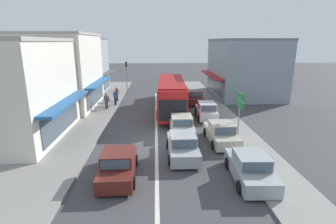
{
  "coord_description": "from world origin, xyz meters",
  "views": [
    {
      "loc": [
        0.01,
        -17.46,
        6.91
      ],
      "look_at": [
        1.0,
        3.66,
        1.2
      ],
      "focal_mm": 28.0,
      "sensor_mm": 36.0,
      "label": 1
    }
  ],
  "objects_px": {
    "parked_sedan_kerb_rear": "(194,98)",
    "pedestrian_with_handbag_near": "(106,100)",
    "sedan_adjacent_lane_trail": "(118,165)",
    "city_bus": "(171,94)",
    "directional_road_sign": "(240,105)",
    "pedestrian_browsing_midblock": "(117,93)",
    "parked_sedan_kerb_second": "(221,133)",
    "sedan_behind_bus_mid": "(183,146)",
    "parked_sedan_kerb_front": "(250,168)",
    "parked_hatchback_kerb_third": "(206,111)",
    "sedan_queue_far_back": "(182,126)",
    "pedestrian_far_walker": "(115,97)",
    "traffic_light_downstreet": "(126,71)"
  },
  "relations": [
    {
      "from": "sedan_behind_bus_mid",
      "to": "pedestrian_browsing_midblock",
      "type": "xyz_separation_m",
      "value": [
        -6.21,
        15.38,
        0.4
      ]
    },
    {
      "from": "traffic_light_downstreet",
      "to": "parked_hatchback_kerb_third",
      "type": "bearing_deg",
      "value": -57.58
    },
    {
      "from": "sedan_queue_far_back",
      "to": "parked_hatchback_kerb_third",
      "type": "height_order",
      "value": "parked_hatchback_kerb_third"
    },
    {
      "from": "city_bus",
      "to": "parked_sedan_kerb_second",
      "type": "bearing_deg",
      "value": -70.27
    },
    {
      "from": "pedestrian_with_handbag_near",
      "to": "pedestrian_far_walker",
      "type": "xyz_separation_m",
      "value": [
        0.63,
        1.73,
        -0.0
      ]
    },
    {
      "from": "parked_sedan_kerb_front",
      "to": "parked_hatchback_kerb_third",
      "type": "relative_size",
      "value": 1.14
    },
    {
      "from": "sedan_adjacent_lane_trail",
      "to": "parked_sedan_kerb_second",
      "type": "xyz_separation_m",
      "value": [
        6.58,
        4.57,
        0.0
      ]
    },
    {
      "from": "city_bus",
      "to": "directional_road_sign",
      "type": "height_order",
      "value": "directional_road_sign"
    },
    {
      "from": "parked_sedan_kerb_rear",
      "to": "parked_sedan_kerb_front",
      "type": "bearing_deg",
      "value": -88.82
    },
    {
      "from": "parked_sedan_kerb_second",
      "to": "directional_road_sign",
      "type": "bearing_deg",
      "value": 5.55
    },
    {
      "from": "sedan_adjacent_lane_trail",
      "to": "traffic_light_downstreet",
      "type": "xyz_separation_m",
      "value": [
        -2.06,
        24.35,
        2.19
      ]
    },
    {
      "from": "parked_sedan_kerb_front",
      "to": "parked_sedan_kerb_second",
      "type": "height_order",
      "value": "same"
    },
    {
      "from": "sedan_behind_bus_mid",
      "to": "pedestrian_with_handbag_near",
      "type": "height_order",
      "value": "pedestrian_with_handbag_near"
    },
    {
      "from": "parked_sedan_kerb_front",
      "to": "parked_sedan_kerb_second",
      "type": "distance_m",
      "value": 5.22
    },
    {
      "from": "parked_sedan_kerb_rear",
      "to": "pedestrian_browsing_midblock",
      "type": "height_order",
      "value": "pedestrian_browsing_midblock"
    },
    {
      "from": "sedan_adjacent_lane_trail",
      "to": "city_bus",
      "type": "bearing_deg",
      "value": 74.79
    },
    {
      "from": "parked_sedan_kerb_second",
      "to": "parked_sedan_kerb_rear",
      "type": "distance_m",
      "value": 12.19
    },
    {
      "from": "sedan_queue_far_back",
      "to": "directional_road_sign",
      "type": "distance_m",
      "value": 4.69
    },
    {
      "from": "parked_sedan_kerb_rear",
      "to": "pedestrian_with_handbag_near",
      "type": "bearing_deg",
      "value": -163.99
    },
    {
      "from": "parked_hatchback_kerb_third",
      "to": "traffic_light_downstreet",
      "type": "height_order",
      "value": "traffic_light_downstreet"
    },
    {
      "from": "sedan_queue_far_back",
      "to": "parked_sedan_kerb_rear",
      "type": "distance_m",
      "value": 10.61
    },
    {
      "from": "pedestrian_with_handbag_near",
      "to": "pedestrian_browsing_midblock",
      "type": "relative_size",
      "value": 1.0
    },
    {
      "from": "sedan_queue_far_back",
      "to": "parked_sedan_kerb_front",
      "type": "distance_m",
      "value": 7.63
    },
    {
      "from": "city_bus",
      "to": "parked_sedan_kerb_rear",
      "type": "bearing_deg",
      "value": 52.19
    },
    {
      "from": "city_bus",
      "to": "traffic_light_downstreet",
      "type": "bearing_deg",
      "value": 116.33
    },
    {
      "from": "city_bus",
      "to": "parked_sedan_kerb_front",
      "type": "bearing_deg",
      "value": -76.6
    },
    {
      "from": "parked_hatchback_kerb_third",
      "to": "pedestrian_far_walker",
      "type": "distance_m",
      "value": 10.51
    },
    {
      "from": "city_bus",
      "to": "parked_sedan_kerb_second",
      "type": "relative_size",
      "value": 2.58
    },
    {
      "from": "city_bus",
      "to": "parked_sedan_kerb_second",
      "type": "distance_m",
      "value": 9.07
    },
    {
      "from": "parked_sedan_kerb_front",
      "to": "parked_sedan_kerb_second",
      "type": "bearing_deg",
      "value": 92.45
    },
    {
      "from": "city_bus",
      "to": "sedan_queue_far_back",
      "type": "height_order",
      "value": "city_bus"
    },
    {
      "from": "pedestrian_browsing_midblock",
      "to": "sedan_queue_far_back",
      "type": "bearing_deg",
      "value": -60.1
    },
    {
      "from": "sedan_behind_bus_mid",
      "to": "pedestrian_with_handbag_near",
      "type": "relative_size",
      "value": 2.58
    },
    {
      "from": "pedestrian_browsing_midblock",
      "to": "pedestrian_far_walker",
      "type": "xyz_separation_m",
      "value": [
        0.11,
        -2.03,
        0.0
      ]
    },
    {
      "from": "parked_hatchback_kerb_third",
      "to": "parked_sedan_kerb_front",
      "type": "bearing_deg",
      "value": -89.38
    },
    {
      "from": "traffic_light_downstreet",
      "to": "pedestrian_browsing_midblock",
      "type": "bearing_deg",
      "value": -94.47
    },
    {
      "from": "parked_hatchback_kerb_third",
      "to": "pedestrian_far_walker",
      "type": "relative_size",
      "value": 2.3
    },
    {
      "from": "pedestrian_browsing_midblock",
      "to": "parked_sedan_kerb_rear",
      "type": "bearing_deg",
      "value": -6.54
    },
    {
      "from": "pedestrian_with_handbag_near",
      "to": "pedestrian_browsing_midblock",
      "type": "xyz_separation_m",
      "value": [
        0.52,
        3.77,
        -0.0
      ]
    },
    {
      "from": "sedan_queue_far_back",
      "to": "parked_sedan_kerb_second",
      "type": "height_order",
      "value": "same"
    },
    {
      "from": "traffic_light_downstreet",
      "to": "pedestrian_browsing_midblock",
      "type": "xyz_separation_m",
      "value": [
        -0.51,
        -6.55,
        -1.79
      ]
    },
    {
      "from": "sedan_queue_far_back",
      "to": "sedan_behind_bus_mid",
      "type": "relative_size",
      "value": 1.0
    },
    {
      "from": "sedan_adjacent_lane_trail",
      "to": "sedan_behind_bus_mid",
      "type": "height_order",
      "value": "same"
    },
    {
      "from": "parked_sedan_kerb_front",
      "to": "pedestrian_with_handbag_near",
      "type": "xyz_separation_m",
      "value": [
        -9.89,
        14.67,
        0.4
      ]
    },
    {
      "from": "sedan_behind_bus_mid",
      "to": "parked_sedan_kerb_front",
      "type": "xyz_separation_m",
      "value": [
        3.16,
        -3.06,
        0.0
      ]
    },
    {
      "from": "sedan_queue_far_back",
      "to": "parked_hatchback_kerb_third",
      "type": "xyz_separation_m",
      "value": [
        2.72,
        4.14,
        0.05
      ]
    },
    {
      "from": "parked_sedan_kerb_second",
      "to": "pedestrian_browsing_midblock",
      "type": "height_order",
      "value": "pedestrian_browsing_midblock"
    },
    {
      "from": "sedan_behind_bus_mid",
      "to": "pedestrian_far_walker",
      "type": "height_order",
      "value": "pedestrian_far_walker"
    },
    {
      "from": "traffic_light_downstreet",
      "to": "sedan_behind_bus_mid",
      "type": "bearing_deg",
      "value": -75.44
    },
    {
      "from": "parked_sedan_kerb_second",
      "to": "pedestrian_far_walker",
      "type": "relative_size",
      "value": 2.6
    }
  ]
}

